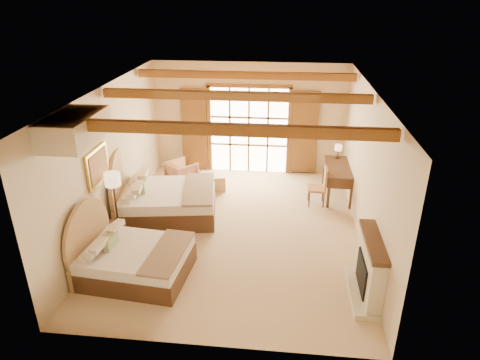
# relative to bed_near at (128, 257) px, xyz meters

# --- Properties ---
(floor) EXTENTS (7.00, 7.00, 0.00)m
(floor) POSITION_rel_bed_near_xyz_m (1.83, 1.88, -0.39)
(floor) COLOR #C9AC89
(floor) RESTS_ON ground
(wall_back) EXTENTS (5.50, 0.00, 5.50)m
(wall_back) POSITION_rel_bed_near_xyz_m (1.83, 5.38, 1.21)
(wall_back) COLOR beige
(wall_back) RESTS_ON ground
(wall_left) EXTENTS (0.00, 7.00, 7.00)m
(wall_left) POSITION_rel_bed_near_xyz_m (-0.92, 1.88, 1.21)
(wall_left) COLOR beige
(wall_left) RESTS_ON ground
(wall_right) EXTENTS (0.00, 7.00, 7.00)m
(wall_right) POSITION_rel_bed_near_xyz_m (4.58, 1.88, 1.21)
(wall_right) COLOR beige
(wall_right) RESTS_ON ground
(ceiling) EXTENTS (7.00, 7.00, 0.00)m
(ceiling) POSITION_rel_bed_near_xyz_m (1.83, 1.88, 2.81)
(ceiling) COLOR #B9733E
(ceiling) RESTS_ON ground
(ceiling_beams) EXTENTS (5.39, 4.60, 0.18)m
(ceiling_beams) POSITION_rel_bed_near_xyz_m (1.83, 1.88, 2.69)
(ceiling_beams) COLOR brown
(ceiling_beams) RESTS_ON ceiling
(french_doors) EXTENTS (3.95, 0.08, 2.60)m
(french_doors) POSITION_rel_bed_near_xyz_m (1.83, 5.32, 0.86)
(french_doors) COLOR white
(french_doors) RESTS_ON ground
(fireplace) EXTENTS (0.46, 1.40, 1.16)m
(fireplace) POSITION_rel_bed_near_xyz_m (4.43, -0.12, 0.12)
(fireplace) COLOR beige
(fireplace) RESTS_ON ground
(painting) EXTENTS (0.06, 0.95, 0.75)m
(painting) POSITION_rel_bed_near_xyz_m (-0.87, 1.13, 1.36)
(painting) COLOR gold
(painting) RESTS_ON wall_left
(canopy_valance) EXTENTS (0.70, 1.40, 0.45)m
(canopy_valance) POSITION_rel_bed_near_xyz_m (-0.57, -0.12, 2.56)
(canopy_valance) COLOR beige
(canopy_valance) RESTS_ON ceiling
(bed_near) EXTENTS (2.10, 1.66, 1.29)m
(bed_near) POSITION_rel_bed_near_xyz_m (0.00, 0.00, 0.00)
(bed_near) COLOR #4C2A1D
(bed_near) RESTS_ON floor
(bed_far) EXTENTS (2.51, 2.03, 1.50)m
(bed_far) POSITION_rel_bed_near_xyz_m (-0.03, 2.36, 0.06)
(bed_far) COLOR #4C2A1D
(bed_far) RESTS_ON floor
(nightstand) EXTENTS (0.58, 0.58, 0.59)m
(nightstand) POSITION_rel_bed_near_xyz_m (-0.64, 0.76, -0.10)
(nightstand) COLOR #4C2A1D
(nightstand) RESTS_ON floor
(floor_lamp) EXTENTS (0.33, 0.33, 1.54)m
(floor_lamp) POSITION_rel_bed_near_xyz_m (-0.67, 1.28, 0.92)
(floor_lamp) COLOR #342114
(floor_lamp) RESTS_ON floor
(armchair) EXTENTS (1.01, 1.02, 0.66)m
(armchair) POSITION_rel_bed_near_xyz_m (0.06, 4.20, -0.06)
(armchair) COLOR tan
(armchair) RESTS_ON floor
(ottoman) EXTENTS (0.69, 0.69, 0.42)m
(ottoman) POSITION_rel_bed_near_xyz_m (1.01, 3.99, -0.18)
(ottoman) COLOR #A87D51
(ottoman) RESTS_ON floor
(desk) EXTENTS (0.70, 1.56, 0.83)m
(desk) POSITION_rel_bed_near_xyz_m (4.29, 3.91, 0.06)
(desk) COLOR #4C2A1D
(desk) RESTS_ON floor
(desk_chair) EXTENTS (0.45, 0.45, 1.01)m
(desk_chair) POSITION_rel_bed_near_xyz_m (3.75, 3.33, -0.08)
(desk_chair) COLOR #A37D48
(desk_chair) RESTS_ON floor
(desk_lamp) EXTENTS (0.19, 0.19, 0.38)m
(desk_lamp) POSITION_rel_bed_near_xyz_m (4.32, 4.49, 0.73)
(desk_lamp) COLOR #342114
(desk_lamp) RESTS_ON desk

